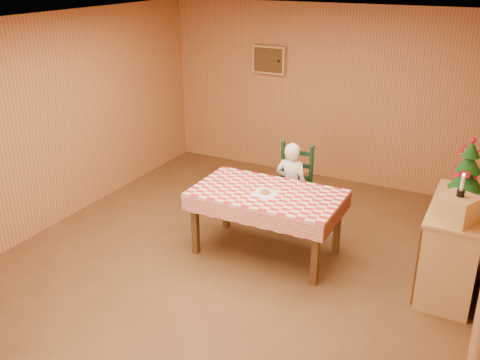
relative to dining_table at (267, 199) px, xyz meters
name	(u,v)px	position (x,y,z in m)	size (l,w,h in m)	color
ground	(232,265)	(-0.23, -0.42, -0.69)	(6.00, 6.00, 0.00)	brown
cabin_walls	(254,94)	(-0.23, 0.11, 1.14)	(5.10, 6.05, 2.65)	#B77842
dining_table	(267,199)	(0.00, 0.00, 0.00)	(1.66, 0.96, 0.77)	#543516
ladder_chair	(293,189)	(0.00, 0.79, -0.18)	(0.44, 0.40, 1.08)	black
seated_child	(291,186)	(0.00, 0.73, -0.13)	(0.41, 0.27, 1.12)	white
napkin	(265,193)	(0.00, -0.05, 0.08)	(0.26, 0.26, 0.00)	white
donut	(265,192)	(0.00, -0.05, 0.10)	(0.11, 0.11, 0.04)	#B97B42
shelf_unit	(453,246)	(1.96, 0.24, -0.22)	(0.54, 1.24, 0.93)	tan
crate	(458,209)	(1.97, -0.16, 0.37)	(0.30, 0.30, 0.25)	tan
christmas_tree	(468,170)	(1.97, 0.49, 0.52)	(0.34, 0.34, 0.62)	#543516
flower_arrangement	(465,166)	(1.92, 0.79, 0.46)	(0.24, 0.24, 0.43)	maroon
candle_set	(461,190)	(1.97, -0.16, 0.56)	(0.07, 0.07, 0.22)	black
storage_bin	(447,286)	(1.99, -0.09, -0.49)	(0.39, 0.39, 0.39)	black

